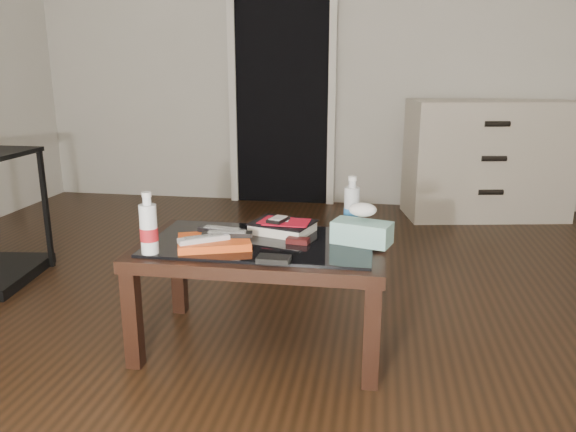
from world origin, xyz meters
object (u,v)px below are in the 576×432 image
Objects in this scene: dresser at (487,160)px; water_bottle_left at (148,223)px; coffee_table at (262,256)px; tissue_box at (362,233)px; water_bottle_right at (352,204)px; textbook at (283,227)px.

dresser is 3.07m from water_bottle_left.
coffee_table is 4.35× the size of tissue_box.
textbook is at bearing -165.03° from water_bottle_right.
dresser is (1.29, 2.35, 0.05)m from coffee_table.
tissue_box is at bearing 4.99° from coffee_table.
coffee_table is 4.00× the size of textbook.
textbook is (-1.22, -2.21, 0.03)m from dresser.
water_bottle_left is 0.86m from water_bottle_right.
tissue_box is at bearing -73.77° from water_bottle_right.
water_bottle_right is (-0.93, -2.14, 0.13)m from dresser.
textbook is 1.09× the size of tissue_box.
textbook is at bearing -129.49° from dresser.
coffee_table is at bearing -148.87° from water_bottle_right.
water_bottle_left is (-1.67, -2.57, 0.13)m from dresser.
water_bottle_left is (-0.45, -0.35, 0.10)m from textbook.
tissue_box is (0.40, 0.04, 0.11)m from coffee_table.
water_bottle_left reaches higher than tissue_box.
dresser is at bearing 78.04° from textbook.
water_bottle_right reaches higher than textbook.
dresser reaches higher than textbook.
water_bottle_left and water_bottle_right have the same top height.
textbook is 1.05× the size of water_bottle_right.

